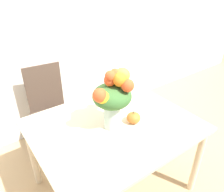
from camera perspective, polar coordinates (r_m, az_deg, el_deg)
The scene contains 6 objects.
ground_plane at distance 2.34m, azimuth 0.38°, elevation -22.14°, with size 12.00×12.00×0.00m, color tan.
wall_back at distance 2.61m, azimuth -16.87°, elevation 17.74°, with size 8.00×0.06×2.70m.
dining_table at distance 1.87m, azimuth 0.45°, elevation -9.54°, with size 1.29×1.06×0.75m.
flower_vase at distance 1.63m, azimuth 0.18°, elevation 0.11°, with size 0.36×0.30×0.49m.
pumpkin at distance 1.81m, azimuth 5.64°, elevation -5.65°, with size 0.12×0.12×0.11m.
dining_chair_near_window at distance 2.54m, azimuth -15.84°, elevation -3.39°, with size 0.46×0.46×0.99m.
Camera 1 is at (-0.86, -1.16, 1.84)m, focal length 35.00 mm.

